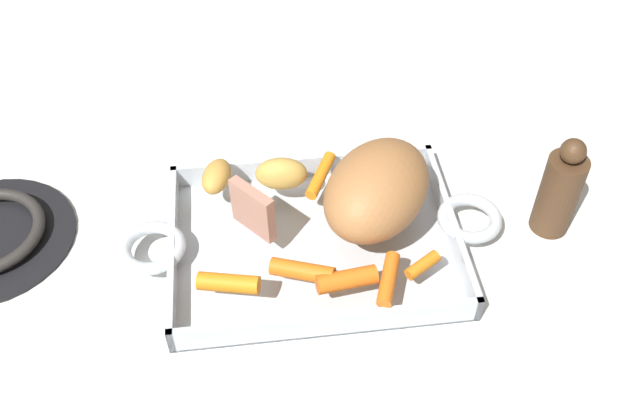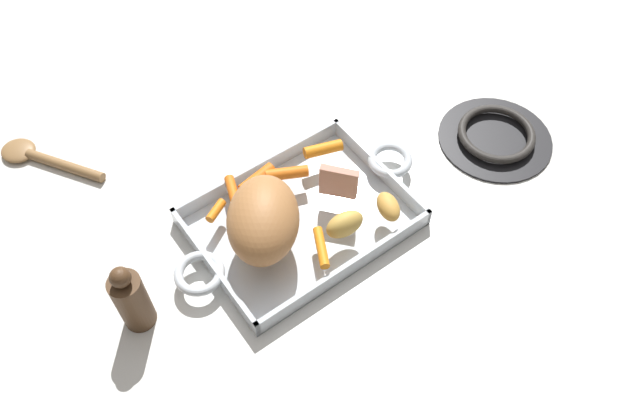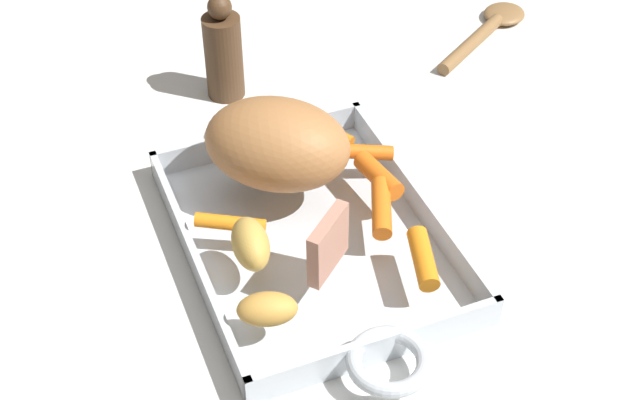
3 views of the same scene
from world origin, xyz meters
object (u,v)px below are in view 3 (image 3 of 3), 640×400
Objects in this scene: roasting_dish at (311,236)px; baby_carrot_northwest at (364,152)px; baby_carrot_southwest at (423,258)px; potato_golden_large at (251,244)px; baby_carrot_short at (230,223)px; baby_carrot_southeast at (381,208)px; serving_spoon at (489,28)px; baby_carrot_center_right at (336,134)px; potato_whole at (267,309)px; roast_slice_outer at (328,244)px; pepper_mill at (222,53)px; pork_roast at (277,144)px; baby_carrot_northeast at (379,176)px.

baby_carrot_northwest is at bearing 127.93° from roasting_dish.
potato_golden_large is (-0.07, -0.15, 0.01)m from baby_carrot_southwest.
baby_carrot_northwest is (-0.05, 0.17, 0.00)m from baby_carrot_short.
baby_carrot_southeast is 1.13× the size of potato_golden_large.
baby_carrot_southwest reaches higher than baby_carrot_northwest.
baby_carrot_northwest is 0.36m from serving_spoon.
baby_carrot_center_right reaches higher than serving_spoon.
potato_whole is 0.88× the size of potato_golden_large.
serving_spoon is (-0.22, 0.28, -0.03)m from baby_carrot_northwest.
pepper_mill reaches higher than roast_slice_outer.
potato_whole is (0.22, -0.16, 0.01)m from baby_carrot_center_right.
baby_carrot_short is at bearing -102.68° from roasting_dish.
baby_carrot_northwest is at bearing 88.31° from pork_roast.
baby_carrot_northeast is 0.93× the size of baby_carrot_southeast.
roasting_dish is at bearing -106.64° from baby_carrot_southeast.
pepper_mill reaches higher than serving_spoon.
baby_carrot_southwest reaches higher than serving_spoon.
baby_carrot_southeast and baby_carrot_southwest have the same top height.
roasting_dish is 6.35× the size of baby_carrot_short.
serving_spoon is at bearing 127.57° from baby_carrot_northwest.
roasting_dish is at bearing -174.98° from serving_spoon.
pork_roast is 2.43× the size of baby_carrot_northwest.
baby_carrot_southeast reaches higher than baby_carrot_northwest.
pork_roast is at bearing -116.75° from baby_carrot_northeast.
baby_carrot_center_right is (-0.13, 0.01, -0.00)m from baby_carrot_southeast.
baby_carrot_southeast is at bearing -13.11° from baby_carrot_northwest.
baby_carrot_northwest is at bearing 20.51° from baby_carrot_center_right.
baby_carrot_southeast is at bearing 12.78° from pepper_mill.
baby_carrot_northeast is 0.27m from pepper_mill.
roast_slice_outer reaches higher than potato_golden_large.
baby_carrot_southeast is 0.37× the size of serving_spoon.
baby_carrot_short is 0.05m from potato_golden_large.
pepper_mill is at bearing 178.20° from pork_roast.
serving_spoon is (-0.39, 0.46, -0.04)m from potato_whole.
roast_slice_outer is (0.14, -0.00, -0.02)m from pork_roast.
baby_carrot_short is at bearing 177.51° from potato_whole.
pork_roast reaches higher than baby_carrot_northwest.
roast_slice_outer is 0.09m from baby_carrot_southwest.
baby_carrot_southwest is 0.35× the size of serving_spoon.
baby_carrot_southeast is 1.28× the size of potato_whole.
baby_carrot_northwest is 0.23m from pepper_mill.
potato_whole is 0.60m from serving_spoon.
baby_carrot_northeast reaches higher than baby_carrot_short.
baby_carrot_short is at bearing -104.54° from baby_carrot_southeast.
baby_carrot_southeast is (0.05, -0.02, -0.00)m from baby_carrot_northeast.
baby_carrot_northwest is at bearing 175.82° from baby_carrot_northeast.
serving_spoon is at bearing 142.33° from baby_carrot_southwest.
roasting_dish is 3.28× the size of pepper_mill.
roasting_dish is 0.12m from baby_carrot_northwest.
roasting_dish is at bearing -33.91° from baby_carrot_center_right.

